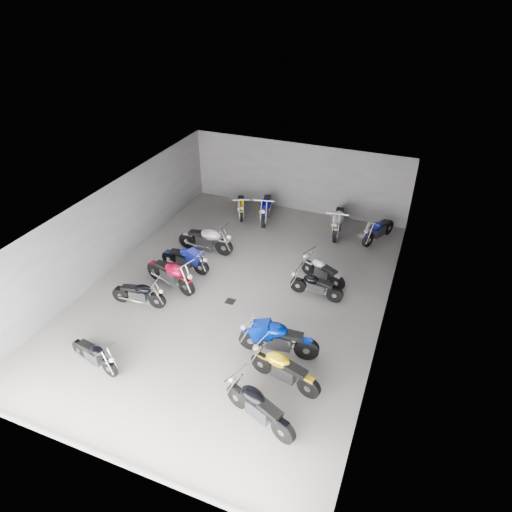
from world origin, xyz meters
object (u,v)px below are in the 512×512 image
(motorcycle_left_f, at_px, (206,239))
(motorcycle_back_e, at_px, (338,221))
(motorcycle_left_d, at_px, (171,274))
(motorcycle_right_f, at_px, (322,271))
(motorcycle_right_b, at_px, (284,369))
(motorcycle_right_a, at_px, (259,407))
(motorcycle_right_c, at_px, (278,339))
(drain_grate, at_px, (230,301))
(motorcycle_back_c, at_px, (266,207))
(motorcycle_left_e, at_px, (185,259))
(motorcycle_back_b, at_px, (241,205))
(motorcycle_right_e, at_px, (316,286))
(motorcycle_left_a, at_px, (94,354))
(motorcycle_back_f, at_px, (378,230))
(motorcycle_left_c, at_px, (139,294))

(motorcycle_left_f, height_order, motorcycle_back_e, motorcycle_back_e)
(motorcycle_left_d, xyz_separation_m, motorcycle_right_f, (4.88, 2.33, -0.10))
(motorcycle_right_b, bearing_deg, motorcycle_right_a, -173.94)
(motorcycle_right_c, bearing_deg, drain_grate, 45.33)
(motorcycle_left_d, relative_size, motorcycle_back_c, 0.97)
(motorcycle_left_d, xyz_separation_m, motorcycle_left_e, (-0.06, 1.15, -0.06))
(motorcycle_left_e, relative_size, motorcycle_back_b, 1.11)
(motorcycle_right_c, distance_m, motorcycle_right_e, 3.10)
(motorcycle_left_f, xyz_separation_m, motorcycle_right_f, (4.81, -0.27, -0.10))
(motorcycle_left_a, height_order, motorcycle_back_b, motorcycle_back_b)
(motorcycle_right_a, bearing_deg, motorcycle_back_f, 13.24)
(motorcycle_left_c, xyz_separation_m, motorcycle_back_b, (0.56, 7.32, 0.00))
(motorcycle_back_b, relative_size, motorcycle_back_f, 0.94)
(motorcycle_right_f, bearing_deg, motorcycle_right_b, -154.04)
(motorcycle_right_f, bearing_deg, motorcycle_left_f, 109.67)
(drain_grate, height_order, motorcycle_left_a, motorcycle_left_a)
(motorcycle_back_b, bearing_deg, motorcycle_left_f, 65.58)
(motorcycle_back_f, bearing_deg, motorcycle_left_e, 61.93)
(motorcycle_left_a, relative_size, motorcycle_right_e, 0.97)
(motorcycle_left_d, bearing_deg, motorcycle_right_f, 131.68)
(motorcycle_right_a, bearing_deg, motorcycle_back_b, 46.15)
(drain_grate, xyz_separation_m, motorcycle_back_b, (-2.20, 6.04, 0.46))
(motorcycle_left_e, height_order, motorcycle_right_e, motorcycle_left_e)
(motorcycle_right_f, height_order, motorcycle_back_c, motorcycle_back_c)
(motorcycle_left_a, relative_size, motorcycle_right_f, 1.03)
(motorcycle_left_a, xyz_separation_m, motorcycle_right_c, (4.65, 2.42, 0.12))
(motorcycle_back_f, bearing_deg, motorcycle_back_c, 23.64)
(motorcycle_left_c, height_order, motorcycle_right_e, motorcycle_left_c)
(motorcycle_left_d, relative_size, motorcycle_right_e, 1.18)
(motorcycle_right_f, height_order, motorcycle_back_f, motorcycle_back_f)
(motorcycle_back_c, bearing_deg, motorcycle_right_a, 95.90)
(motorcycle_back_f, bearing_deg, motorcycle_left_f, 53.26)
(motorcycle_right_b, xyz_separation_m, motorcycle_right_c, (-0.54, 1.01, 0.05))
(motorcycle_left_a, distance_m, motorcycle_back_e, 11.18)
(motorcycle_right_f, bearing_deg, motorcycle_right_e, -155.32)
(motorcycle_right_b, distance_m, motorcycle_back_e, 8.80)
(drain_grate, xyz_separation_m, motorcycle_right_e, (2.62, 1.37, 0.45))
(motorcycle_left_a, relative_size, motorcycle_left_d, 0.82)
(drain_grate, relative_size, motorcycle_right_a, 0.15)
(motorcycle_back_f, bearing_deg, motorcycle_back_e, 23.34)
(drain_grate, xyz_separation_m, motorcycle_back_e, (2.28, 6.05, 0.57))
(motorcycle_right_a, bearing_deg, motorcycle_right_c, 29.09)
(motorcycle_back_c, distance_m, motorcycle_back_f, 5.00)
(motorcycle_right_e, distance_m, motorcycle_back_c, 5.95)
(motorcycle_back_b, relative_size, motorcycle_back_e, 0.76)
(motorcycle_back_b, bearing_deg, motorcycle_left_e, 64.20)
(motorcycle_left_f, bearing_deg, motorcycle_left_d, -3.20)
(motorcycle_left_e, relative_size, motorcycle_back_f, 1.04)
(motorcycle_left_c, xyz_separation_m, motorcycle_right_e, (5.38, 2.65, -0.01))
(motorcycle_back_c, height_order, motorcycle_back_f, motorcycle_back_c)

